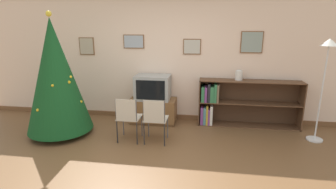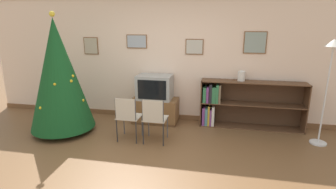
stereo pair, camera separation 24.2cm
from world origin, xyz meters
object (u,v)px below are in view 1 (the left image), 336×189
at_px(tv_console, 153,110).
at_px(folding_chair_right, 155,118).
at_px(vase, 239,75).
at_px(bookshelf, 232,103).
at_px(christmas_tree, 56,76).
at_px(television, 153,87).
at_px(folding_chair_left, 128,117).
at_px(standing_lamp, 326,64).

height_order(tv_console, folding_chair_right, folding_chair_right).
xyz_separation_m(folding_chair_right, vase, (1.51, 1.14, 0.59)).
xyz_separation_m(bookshelf, vase, (0.10, 0.02, 0.58)).
bearing_deg(tv_console, vase, 3.90).
distance_m(christmas_tree, television, 1.88).
height_order(folding_chair_right, vase, vase).
bearing_deg(folding_chair_left, folding_chair_right, 0.00).
distance_m(folding_chair_left, bookshelf, 2.20).
bearing_deg(television, tv_console, 90.00).
distance_m(christmas_tree, folding_chair_left, 1.55).
height_order(television, folding_chair_right, television).
height_order(christmas_tree, vase, christmas_tree).
bearing_deg(television, christmas_tree, -152.27).
xyz_separation_m(tv_console, bookshelf, (1.65, 0.10, 0.22)).
relative_size(tv_console, vase, 4.83).
xyz_separation_m(christmas_tree, folding_chair_right, (1.88, -0.16, -0.66)).
height_order(television, vase, vase).
xyz_separation_m(folding_chair_right, standing_lamp, (2.86, 0.55, 0.93)).
distance_m(christmas_tree, tv_console, 2.04).
bearing_deg(tv_console, folding_chair_left, -103.45).
xyz_separation_m(folding_chair_left, vase, (2.00, 1.14, 0.59)).
xyz_separation_m(vase, standing_lamp, (1.35, -0.59, 0.34)).
distance_m(folding_chair_right, standing_lamp, 3.06).
xyz_separation_m(christmas_tree, standing_lamp, (4.74, 0.39, 0.27)).
distance_m(bookshelf, standing_lamp, 1.81).
bearing_deg(tv_console, bookshelf, 3.42).
bearing_deg(television, standing_lamp, -8.54).
relative_size(christmas_tree, tv_console, 2.35).
relative_size(folding_chair_right, vase, 4.08).
distance_m(television, vase, 1.78).
bearing_deg(folding_chair_left, standing_lamp, 9.38).
bearing_deg(christmas_tree, television, 27.73).
height_order(christmas_tree, television, christmas_tree).
xyz_separation_m(bookshelf, standing_lamp, (1.45, -0.57, 0.92)).
relative_size(christmas_tree, television, 3.17).
xyz_separation_m(folding_chair_left, standing_lamp, (3.35, 0.55, 0.93)).
bearing_deg(standing_lamp, television, 171.46).
relative_size(vase, standing_lamp, 0.11).
height_order(folding_chair_left, standing_lamp, standing_lamp).
height_order(bookshelf, standing_lamp, standing_lamp).
bearing_deg(folding_chair_right, christmas_tree, 175.13).
height_order(tv_console, bookshelf, bookshelf).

